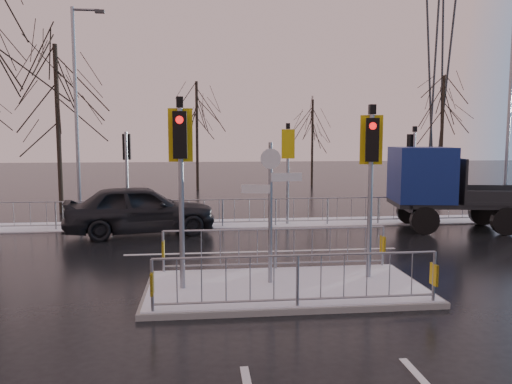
{
  "coord_description": "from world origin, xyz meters",
  "views": [
    {
      "loc": [
        -1.79,
        -10.4,
        3.31
      ],
      "look_at": [
        -0.25,
        3.45,
        1.8
      ],
      "focal_mm": 35.0,
      "sensor_mm": 36.0,
      "label": 1
    }
  ],
  "objects": [
    {
      "name": "flatbed_truck",
      "position": [
        7.04,
        6.67,
        1.59
      ],
      "size": [
        6.73,
        3.37,
        2.98
      ],
      "color": "black",
      "rests_on": "ground"
    },
    {
      "name": "pylon_wires",
      "position": [
        16.88,
        30.0,
        11.03
      ],
      "size": [
        70.0,
        2.38,
        19.97
      ],
      "color": "#2D3033",
      "rests_on": "ground"
    },
    {
      "name": "street_lamp_left",
      "position": [
        -6.43,
        9.5,
        4.49
      ],
      "size": [
        1.25,
        0.18,
        8.2
      ],
      "color": "gray",
      "rests_on": "ground"
    },
    {
      "name": "far_kerb_fixtures",
      "position": [
        0.29,
        8.09,
        1.02
      ],
      "size": [
        18.0,
        0.65,
        3.83
      ],
      "color": "gray",
      "rests_on": "ground"
    },
    {
      "name": "tree_near_b",
      "position": [
        -8.0,
        12.5,
        5.15
      ],
      "size": [
        4.0,
        4.0,
        7.55
      ],
      "color": "black",
      "rests_on": "ground"
    },
    {
      "name": "tree_far_a",
      "position": [
        -2.0,
        22.0,
        4.82
      ],
      "size": [
        3.75,
        3.75,
        7.08
      ],
      "color": "black",
      "rests_on": "ground"
    },
    {
      "name": "snow_verge",
      "position": [
        0.0,
        8.6,
        0.02
      ],
      "size": [
        30.0,
        2.0,
        0.04
      ],
      "primitive_type": "cube",
      "color": "white",
      "rests_on": "ground"
    },
    {
      "name": "street_lamp_right",
      "position": [
        10.57,
        8.5,
        4.39
      ],
      "size": [
        1.25,
        0.18,
        8.0
      ],
      "color": "gray",
      "rests_on": "ground"
    },
    {
      "name": "car_far_lane",
      "position": [
        -3.88,
        6.96,
        0.87
      ],
      "size": [
        5.4,
        3.04,
        1.74
      ],
      "primitive_type": "imported",
      "rotation": [
        0.0,
        0.0,
        1.77
      ],
      "color": "black",
      "rests_on": "ground"
    },
    {
      "name": "ground",
      "position": [
        0.0,
        0.0,
        0.0
      ],
      "size": [
        120.0,
        120.0,
        0.0
      ],
      "primitive_type": "plane",
      "color": "black",
      "rests_on": "ground"
    },
    {
      "name": "tree_far_b",
      "position": [
        6.0,
        24.0,
        4.18
      ],
      "size": [
        3.25,
        3.25,
        6.14
      ],
      "color": "black",
      "rests_on": "ground"
    },
    {
      "name": "traffic_island",
      "position": [
        -0.01,
        0.01,
        0.39
      ],
      "size": [
        6.0,
        3.04,
        4.15
      ],
      "color": "slate",
      "rests_on": "ground"
    },
    {
      "name": "lane_markings",
      "position": [
        0.0,
        -0.33,
        0.0
      ],
      "size": [
        8.0,
        11.38,
        0.01
      ],
      "color": "silver",
      "rests_on": "ground"
    },
    {
      "name": "tree_far_c",
      "position": [
        14.0,
        21.0,
        5.15
      ],
      "size": [
        4.0,
        4.0,
        7.55
      ],
      "color": "black",
      "rests_on": "ground"
    }
  ]
}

